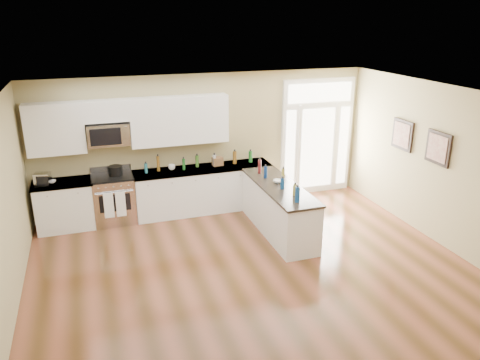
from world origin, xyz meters
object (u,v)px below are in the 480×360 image
object	(u,v)px
kitchen_range	(114,199)
stockpot	(115,170)
toaster_oven	(43,179)
peninsula_cabinet	(279,210)

from	to	relation	value
kitchen_range	stockpot	bearing A→B (deg)	33.67
kitchen_range	toaster_oven	distance (m)	1.36
toaster_oven	peninsula_cabinet	bearing A→B (deg)	-4.80
peninsula_cabinet	stockpot	world-z (taller)	stockpot
kitchen_range	stockpot	world-z (taller)	stockpot
peninsula_cabinet	toaster_oven	world-z (taller)	toaster_oven
stockpot	peninsula_cabinet	bearing A→B (deg)	-28.08
kitchen_range	stockpot	xyz separation A→B (m)	(0.08, 0.05, 0.57)
peninsula_cabinet	kitchen_range	distance (m)	3.23
peninsula_cabinet	stockpot	xyz separation A→B (m)	(-2.81, 1.50, 0.62)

